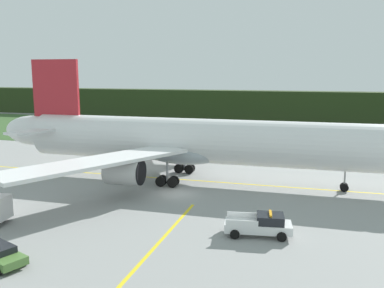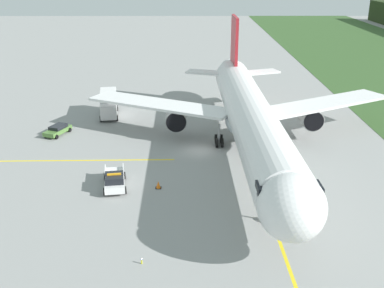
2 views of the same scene
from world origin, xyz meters
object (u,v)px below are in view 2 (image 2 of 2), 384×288
Objects in this scene: airliner at (249,116)px; staff_car at (58,130)px; ops_pickup_truck at (115,180)px; catering_truck at (109,103)px; apron_cone at (158,185)px.

airliner is 26.47m from staff_car.
ops_pickup_truck is 25.27m from catering_truck.
airliner is 9.48× the size of ops_pickup_truck.
ops_pickup_truck reaches higher than apron_cone.
catering_truck is at bearing -169.58° from ops_pickup_truck.
staff_car is at bearing -147.92° from ops_pickup_truck.
apron_cone is at bearing -46.57° from airliner.
apron_cone is (16.51, 14.80, -0.32)m from staff_car.
catering_truck is 9.20× the size of apron_cone.
apron_cone is at bearing 41.89° from staff_car.
staff_car is at bearing -104.49° from airliner.
airliner is at bearing 52.56° from catering_truck.
airliner reaches higher than catering_truck.
ops_pickup_truck is 1.18× the size of staff_car.
staff_car is (8.50, -5.68, -1.26)m from catering_truck.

